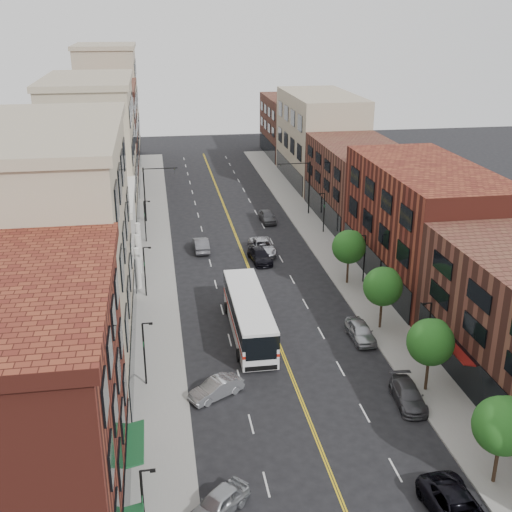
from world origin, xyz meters
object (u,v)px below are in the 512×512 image
city_bus (249,313)px  car_lane_a (260,256)px  car_lane_c (267,216)px  car_angle_a (218,503)px  car_lane_b (262,247)px  car_lane_behind (201,245)px  car_parked_mid (408,395)px  car_parked_far (361,331)px  car_parked_near (458,510)px  car_angle_b (216,388)px

city_bus → car_lane_a: city_bus is taller
car_lane_a → car_lane_c: bearing=70.4°
car_angle_a → car_lane_b: car_lane_b is taller
car_lane_c → car_lane_behind: bearing=-137.2°
city_bus → car_parked_mid: city_bus is taller
car_lane_b → car_lane_c: (2.58, 11.30, -0.01)m
car_parked_far → car_lane_b: 22.31m
car_angle_a → car_lane_b: size_ratio=0.74×
car_lane_b → car_lane_behind: bearing=164.6°
car_lane_a → city_bus: bearing=-108.8°
car_parked_mid → car_lane_a: size_ratio=0.94×
car_lane_b → car_angle_a: bearing=-103.9°
car_angle_a → car_parked_far: (14.04, 18.26, 0.05)m
car_parked_near → car_lane_c: 54.09m
car_lane_b → car_lane_c: size_ratio=1.25×
city_bus → car_angle_a: size_ratio=3.21×
city_bus → car_lane_b: city_bus is taller
car_parked_far → car_parked_mid: bearing=-88.7°
car_parked_near → car_lane_a: (-4.30, 40.09, -0.09)m
city_bus → car_lane_a: (3.73, 16.69, -1.26)m
car_angle_b → car_parked_near: 18.49m
car_parked_near → car_lane_a: bearing=93.2°
car_lane_behind → car_lane_a: (6.18, -4.49, -0.06)m
car_parked_far → car_lane_a: bearing=105.0°
car_lane_c → car_parked_near: bearing=-91.2°
car_parked_near → city_bus: bearing=106.0°
car_parked_near → car_lane_behind: (-10.48, 44.57, -0.03)m
car_lane_b → car_parked_far: bearing=-78.5°
car_parked_near → car_lane_a: size_ratio=1.17×
car_lane_a → car_lane_c: car_lane_c is taller
car_parked_mid → car_lane_b: size_ratio=0.83×
car_angle_b → car_parked_near: (11.79, -14.24, 0.12)m
car_angle_b → car_parked_mid: 13.72m
car_angle_a → car_parked_mid: (14.44, 8.54, -0.03)m
city_bus → car_parked_mid: 15.55m
city_bus → car_angle_b: city_bus is taller
city_bus → car_lane_c: (7.06, 30.68, -1.21)m
car_angle_a → car_parked_near: car_parked_near is taller
car_parked_near → car_angle_b: bearing=126.7°
city_bus → car_parked_far: size_ratio=2.98×
car_angle_b → car_lane_b: (8.24, 28.53, 0.10)m
car_parked_far → car_lane_b: size_ratio=0.79×
car_angle_b → car_parked_far: size_ratio=0.93×
car_angle_a → car_lane_c: size_ratio=0.92×
car_angle_a → car_parked_near: (12.84, -2.72, 0.10)m
car_parked_mid → car_lane_c: size_ratio=1.04×
car_lane_a → car_parked_mid: bearing=-84.7°
car_angle_b → car_parked_far: (12.99, 6.74, 0.08)m
car_lane_c → car_parked_far: bearing=-88.5°
car_angle_b → car_parked_far: 14.63m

